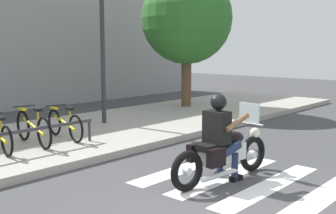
% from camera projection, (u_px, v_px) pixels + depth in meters
% --- Properties ---
extents(ground_plane, '(48.00, 48.00, 0.00)m').
position_uv_depth(ground_plane, '(214.00, 214.00, 5.35)').
color(ground_plane, '#424244').
extents(sidewalk, '(24.00, 4.40, 0.15)m').
position_uv_depth(sidewalk, '(15.00, 146.00, 8.80)').
color(sidewalk, '#A8A399').
rests_on(sidewalk, ground).
extents(crosswalk_stripe_1, '(2.80, 0.40, 0.01)m').
position_uv_depth(crosswalk_stripe_1, '(320.00, 198.00, 5.91)').
color(crosswalk_stripe_1, white).
rests_on(crosswalk_stripe_1, ground).
extents(crosswalk_stripe_2, '(2.80, 0.40, 0.01)m').
position_uv_depth(crosswalk_stripe_2, '(269.00, 186.00, 6.44)').
color(crosswalk_stripe_2, white).
rests_on(crosswalk_stripe_2, ground).
extents(crosswalk_stripe_3, '(2.80, 0.40, 0.01)m').
position_uv_depth(crosswalk_stripe_3, '(226.00, 175.00, 6.97)').
color(crosswalk_stripe_3, white).
rests_on(crosswalk_stripe_3, ground).
extents(crosswalk_stripe_4, '(2.80, 0.40, 0.01)m').
position_uv_depth(crosswalk_stripe_4, '(190.00, 167.00, 7.50)').
color(crosswalk_stripe_4, white).
rests_on(crosswalk_stripe_4, ground).
extents(motorcycle, '(2.21, 0.73, 1.22)m').
position_uv_depth(motorcycle, '(223.00, 153.00, 6.67)').
color(motorcycle, black).
rests_on(motorcycle, ground).
extents(rider, '(0.67, 0.59, 1.43)m').
position_uv_depth(rider, '(220.00, 132.00, 6.57)').
color(rider, black).
rests_on(rider, ground).
extents(bicycle_4, '(0.48, 1.73, 0.80)m').
position_uv_depth(bicycle_4, '(33.00, 128.00, 8.49)').
color(bicycle_4, black).
rests_on(bicycle_4, sidewalk).
extents(bicycle_5, '(0.48, 1.62, 0.73)m').
position_uv_depth(bicycle_5, '(65.00, 124.00, 9.05)').
color(bicycle_5, black).
rests_on(bicycle_5, sidewalk).
extents(street_lamp, '(0.28, 0.28, 4.71)m').
position_uv_depth(street_lamp, '(102.00, 22.00, 10.73)').
color(street_lamp, '#2D2D33').
rests_on(street_lamp, ground).
extents(tree_near_rack, '(3.07, 3.07, 4.68)m').
position_uv_depth(tree_near_rack, '(187.00, 19.00, 13.86)').
color(tree_near_rack, brown).
rests_on(tree_near_rack, ground).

